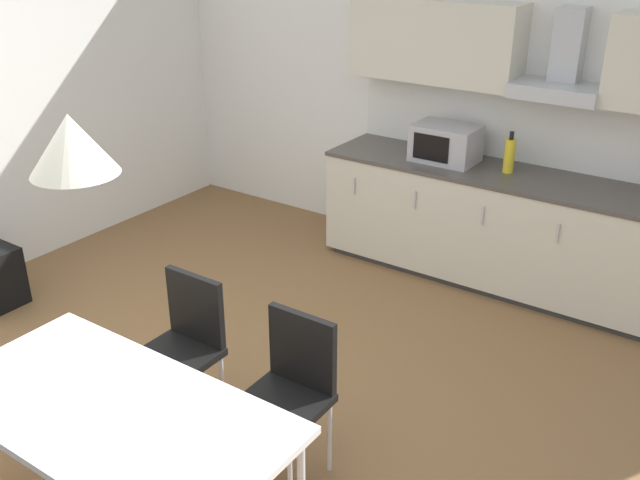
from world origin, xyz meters
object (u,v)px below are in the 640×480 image
object	(u,v)px
chair_far_left	(185,337)
pendant_lamp	(72,144)
chair_far_right	(291,382)
bottle_yellow	(509,155)
microwave	(446,143)
dining_table	(113,416)

from	to	relation	value
chair_far_left	pendant_lamp	size ratio (longest dim) A/B	2.72
chair_far_right	pendant_lamp	xyz separation A→B (m)	(-0.36, -0.78, 1.34)
bottle_yellow	chair_far_right	bearing A→B (deg)	-91.43
microwave	bottle_yellow	xyz separation A→B (m)	(0.50, 0.02, -0.01)
pendant_lamp	bottle_yellow	bearing A→B (deg)	82.85
chair_far_right	chair_far_left	bearing A→B (deg)	180.00
bottle_yellow	chair_far_right	xyz separation A→B (m)	(-0.06, -2.59, -0.48)
bottle_yellow	pendant_lamp	world-z (taller)	pendant_lamp
bottle_yellow	chair_far_left	bearing A→B (deg)	-106.80
bottle_yellow	pendant_lamp	size ratio (longest dim) A/B	0.96
chair_far_left	pendant_lamp	bearing A→B (deg)	-65.33
microwave	chair_far_left	world-z (taller)	microwave
chair_far_right	pendant_lamp	bearing A→B (deg)	-114.61
dining_table	chair_far_left	distance (m)	0.87
dining_table	chair_far_right	size ratio (longest dim) A/B	1.83
chair_far_right	microwave	bearing A→B (deg)	99.59
microwave	bottle_yellow	size ratio (longest dim) A/B	1.56
microwave	dining_table	size ratio (longest dim) A/B	0.30
chair_far_left	pendant_lamp	distance (m)	1.60
dining_table	pendant_lamp	world-z (taller)	pendant_lamp
bottle_yellow	pendant_lamp	distance (m)	3.51
bottle_yellow	chair_far_right	size ratio (longest dim) A/B	0.35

